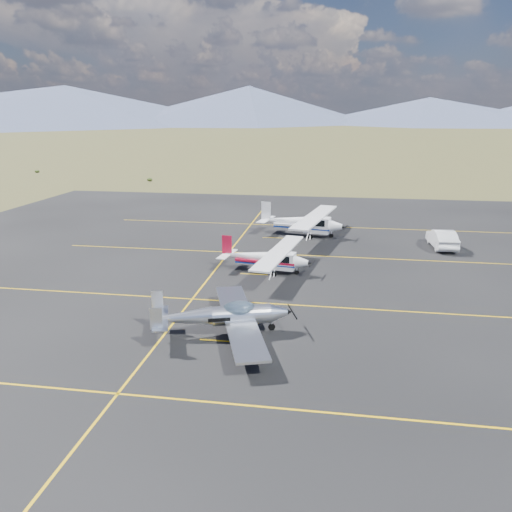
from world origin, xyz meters
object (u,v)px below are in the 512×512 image
(aircraft_low_wing, at_px, (225,316))
(aircraft_cessna, at_px, (266,257))
(aircraft_plain, at_px, (303,222))
(sedan, at_px, (442,239))

(aircraft_low_wing, relative_size, aircraft_cessna, 0.99)
(aircraft_plain, bearing_deg, aircraft_cessna, -87.79)
(aircraft_cessna, xyz_separation_m, sedan, (13.94, 9.05, -0.30))
(aircraft_cessna, bearing_deg, sedan, 41.68)
(aircraft_low_wing, height_order, sedan, aircraft_low_wing)
(aircraft_cessna, bearing_deg, aircraft_plain, 89.67)
(aircraft_cessna, relative_size, sedan, 2.04)
(aircraft_plain, bearing_deg, aircraft_low_wing, -85.02)
(aircraft_low_wing, distance_m, aircraft_plain, 22.60)
(aircraft_cessna, height_order, aircraft_plain, aircraft_plain)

